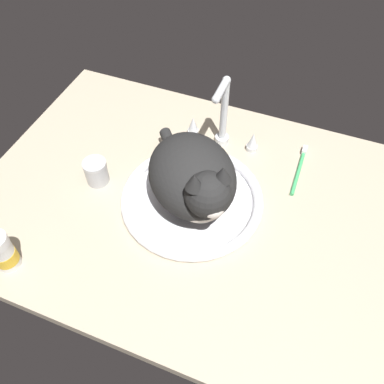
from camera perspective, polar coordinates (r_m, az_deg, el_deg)
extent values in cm
cube|color=#B7A88E|center=(105.23, 1.78, -2.39)|extent=(118.22, 79.21, 3.00)
torus|color=white|center=(103.68, 0.00, -0.93)|extent=(36.43, 36.43, 2.58)
cylinder|color=white|center=(104.47, 0.00, -1.26)|extent=(32.56, 32.56, 0.60)
cylinder|color=silver|center=(118.85, 4.21, 7.41)|extent=(4.00, 4.00, 2.00)
cylinder|color=silver|center=(111.70, 4.53, 11.34)|extent=(2.00, 2.00, 19.35)
sphere|color=silver|center=(105.74, 4.87, 15.34)|extent=(2.20, 2.20, 2.20)
cylinder|color=silver|center=(102.64, 4.14, 14.12)|extent=(2.00, 8.05, 2.00)
sphere|color=silver|center=(99.60, 3.37, 12.83)|extent=(2.10, 2.10, 2.10)
cylinder|color=silver|center=(121.06, 0.15, 8.44)|extent=(3.20, 3.20, 1.60)
cone|color=silver|center=(118.93, 0.15, 9.55)|extent=(2.88, 2.88, 4.68)
cylinder|color=silver|center=(117.57, 8.36, 6.16)|extent=(3.20, 3.20, 1.60)
cone|color=silver|center=(115.39, 8.54, 7.26)|extent=(2.88, 2.88, 4.68)
ellipsoid|color=black|center=(96.64, 0.00, 2.35)|extent=(32.10, 32.58, 15.57)
sphere|color=black|center=(86.83, 2.25, -0.33)|extent=(10.32, 10.32, 10.32)
cone|color=black|center=(83.39, 4.35, 2.59)|extent=(3.92, 3.92, 3.87)
cone|color=black|center=(81.80, 0.35, 1.50)|extent=(3.92, 3.92, 3.87)
ellipsoid|color=silver|center=(85.53, 3.16, -2.68)|extent=(5.30, 5.18, 3.30)
ellipsoid|color=silver|center=(92.06, 1.86, -1.93)|extent=(13.14, 12.75, 8.56)
cylinder|color=black|center=(111.47, -2.75, 6.09)|extent=(11.60, 12.63, 3.20)
cylinder|color=#B2B5BA|center=(109.87, -13.22, 2.62)|extent=(6.03, 6.03, 5.93)
cylinder|color=silver|center=(107.36, -13.55, 3.83)|extent=(6.15, 6.15, 1.00)
cylinder|color=white|center=(100.49, -24.84, -7.92)|extent=(5.20, 5.20, 8.35)
cylinder|color=gold|center=(101.02, -24.71, -8.12)|extent=(5.36, 5.36, 3.34)
cylinder|color=#3FB266|center=(113.74, 14.60, 2.50)|extent=(1.21, 15.46, 1.00)
cube|color=white|center=(119.67, 15.51, 5.73)|extent=(1.24, 2.62, 1.20)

